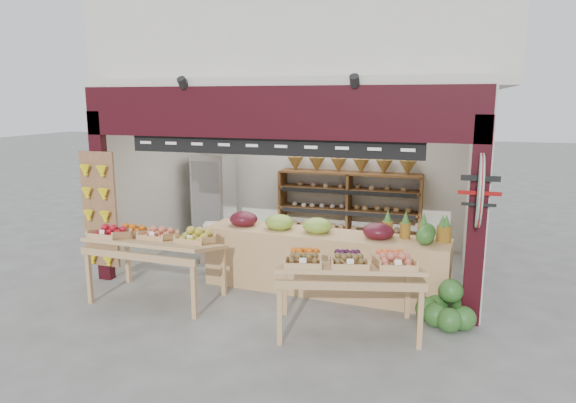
{
  "coord_description": "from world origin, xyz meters",
  "views": [
    {
      "loc": [
        2.41,
        -7.62,
        2.83
      ],
      "look_at": [
        0.03,
        -0.2,
        1.27
      ],
      "focal_mm": 32.0,
      "sensor_mm": 36.0,
      "label": 1
    }
  ],
  "objects_px": {
    "refrigerator": "(214,198)",
    "display_table_left": "(151,240)",
    "mid_counter": "(323,260)",
    "display_table_right": "(348,264)",
    "cardboard_stack": "(228,247)",
    "watermelon_pile": "(447,309)",
    "back_shelving": "(349,190)"
  },
  "relations": [
    {
      "from": "display_table_right",
      "to": "cardboard_stack",
      "type": "bearing_deg",
      "value": 140.3
    },
    {
      "from": "display_table_right",
      "to": "watermelon_pile",
      "type": "relative_size",
      "value": 2.53
    },
    {
      "from": "display_table_right",
      "to": "watermelon_pile",
      "type": "distance_m",
      "value": 1.46
    },
    {
      "from": "back_shelving",
      "to": "watermelon_pile",
      "type": "distance_m",
      "value": 3.78
    },
    {
      "from": "cardboard_stack",
      "to": "refrigerator",
      "type": "bearing_deg",
      "value": 125.35
    },
    {
      "from": "back_shelving",
      "to": "refrigerator",
      "type": "relative_size",
      "value": 1.56
    },
    {
      "from": "back_shelving",
      "to": "mid_counter",
      "type": "bearing_deg",
      "value": -87.42
    },
    {
      "from": "cardboard_stack",
      "to": "mid_counter",
      "type": "distance_m",
      "value": 2.2
    },
    {
      "from": "cardboard_stack",
      "to": "display_table_right",
      "type": "relative_size",
      "value": 0.56
    },
    {
      "from": "refrigerator",
      "to": "display_table_right",
      "type": "height_order",
      "value": "refrigerator"
    },
    {
      "from": "back_shelving",
      "to": "mid_counter",
      "type": "height_order",
      "value": "back_shelving"
    },
    {
      "from": "refrigerator",
      "to": "display_table_left",
      "type": "xyz_separation_m",
      "value": [
        0.47,
        -3.01,
        -0.03
      ]
    },
    {
      "from": "mid_counter",
      "to": "watermelon_pile",
      "type": "distance_m",
      "value": 1.91
    },
    {
      "from": "cardboard_stack",
      "to": "mid_counter",
      "type": "xyz_separation_m",
      "value": [
        1.97,
        -0.94,
        0.24
      ]
    },
    {
      "from": "refrigerator",
      "to": "mid_counter",
      "type": "xyz_separation_m",
      "value": [
        2.77,
        -2.07,
        -0.39
      ]
    },
    {
      "from": "back_shelving",
      "to": "cardboard_stack",
      "type": "height_order",
      "value": "back_shelving"
    },
    {
      "from": "display_table_left",
      "to": "display_table_right",
      "type": "height_order",
      "value": "display_table_left"
    },
    {
      "from": "cardboard_stack",
      "to": "display_table_left",
      "type": "xyz_separation_m",
      "value": [
        -0.33,
        -1.89,
        0.6
      ]
    },
    {
      "from": "cardboard_stack",
      "to": "display_table_left",
      "type": "relative_size",
      "value": 0.59
    },
    {
      "from": "mid_counter",
      "to": "cardboard_stack",
      "type": "bearing_deg",
      "value": 154.34
    },
    {
      "from": "display_table_right",
      "to": "back_shelving",
      "type": "bearing_deg",
      "value": 101.06
    },
    {
      "from": "refrigerator",
      "to": "mid_counter",
      "type": "height_order",
      "value": "refrigerator"
    },
    {
      "from": "refrigerator",
      "to": "cardboard_stack",
      "type": "bearing_deg",
      "value": -56.45
    },
    {
      "from": "watermelon_pile",
      "to": "display_table_left",
      "type": "bearing_deg",
      "value": -175.53
    },
    {
      "from": "mid_counter",
      "to": "display_table_right",
      "type": "bearing_deg",
      "value": -62.92
    },
    {
      "from": "mid_counter",
      "to": "watermelon_pile",
      "type": "relative_size",
      "value": 4.82
    },
    {
      "from": "display_table_left",
      "to": "display_table_right",
      "type": "xyz_separation_m",
      "value": [
        2.9,
        -0.25,
        0.01
      ]
    },
    {
      "from": "cardboard_stack",
      "to": "mid_counter",
      "type": "relative_size",
      "value": 0.29
    },
    {
      "from": "cardboard_stack",
      "to": "watermelon_pile",
      "type": "height_order",
      "value": "cardboard_stack"
    },
    {
      "from": "watermelon_pile",
      "to": "back_shelving",
      "type": "bearing_deg",
      "value": 121.15
    },
    {
      "from": "mid_counter",
      "to": "watermelon_pile",
      "type": "bearing_deg",
      "value": -19.31
    },
    {
      "from": "mid_counter",
      "to": "watermelon_pile",
      "type": "height_order",
      "value": "mid_counter"
    }
  ]
}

